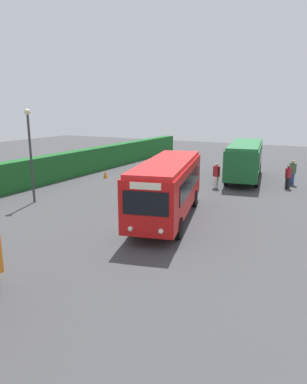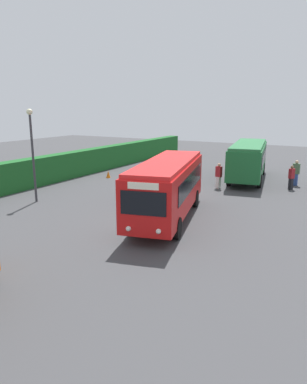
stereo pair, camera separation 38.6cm
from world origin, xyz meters
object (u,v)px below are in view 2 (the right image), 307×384
(bus_green, at_px, (248,159))
(person_right, at_px, (291,177))
(traffic_cone, at_px, (108,174))
(lamppost, at_px, (32,145))
(person_center, at_px, (219,175))
(person_far, at_px, (296,172))
(bus_red, at_px, (168,186))

(bus_green, xyz_separation_m, person_right, (-1.89, -3.64, -0.81))
(traffic_cone, relative_size, lamppost, 0.11)
(person_center, distance_m, lamppost, 12.86)
(bus_green, relative_size, person_far, 4.85)
(traffic_cone, bearing_deg, person_right, -77.99)
(person_right, bearing_deg, bus_green, 178.55)
(person_far, bearing_deg, person_right, -177.80)
(person_right, distance_m, traffic_cone, 14.29)
(traffic_cone, distance_m, lamppost, 9.04)
(bus_green, height_order, person_right, bus_green)
(bus_red, height_order, person_far, bus_red)
(person_right, relative_size, person_far, 0.90)
(bus_red, xyz_separation_m, person_far, (12.02, -4.66, -0.79))
(bus_red, xyz_separation_m, bus_green, (12.39, -0.93, -0.07))
(bus_red, distance_m, bus_green, 12.42)
(traffic_cone, xyz_separation_m, lamppost, (-8.41, -0.64, 3.24))
(person_center, bearing_deg, lamppost, -23.39)
(person_center, relative_size, lamppost, 0.33)
(person_far, bearing_deg, bus_red, 164.12)
(person_center, bearing_deg, person_far, 148.85)
(bus_red, xyz_separation_m, person_center, (8.25, 0.06, -0.82))
(person_center, bearing_deg, traffic_cone, -65.39)
(person_right, bearing_deg, person_center, -128.15)
(person_right, bearing_deg, bus_red, -87.60)
(lamppost, bearing_deg, bus_green, -36.12)
(bus_red, xyz_separation_m, person_right, (10.50, -4.57, -0.89))
(bus_green, xyz_separation_m, traffic_cone, (-4.86, 10.32, -1.42))
(bus_red, bearing_deg, bus_green, 161.46)
(person_right, bearing_deg, lamppost, -113.56)
(person_right, bearing_deg, person_far, 112.85)
(bus_green, bearing_deg, person_center, 156.44)
(bus_green, relative_size, person_center, 5.01)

